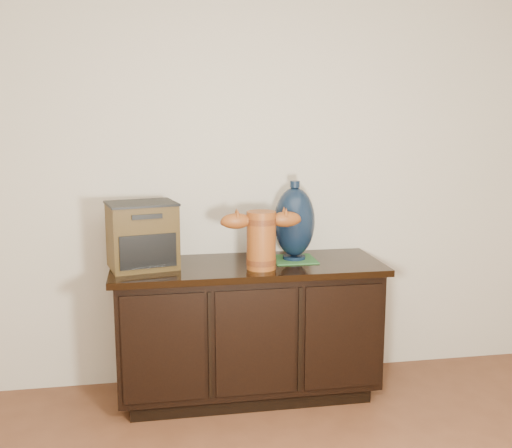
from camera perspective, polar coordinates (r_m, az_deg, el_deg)
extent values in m
plane|color=beige|center=(3.43, -1.56, 6.16)|extent=(4.50, 0.00, 4.50)
cube|color=black|center=(3.50, -0.79, -15.23)|extent=(1.29, 0.45, 0.08)
cube|color=black|center=(3.36, -0.81, -9.67)|extent=(1.40, 0.50, 0.64)
cube|color=black|center=(3.26, -0.82, -4.08)|extent=(1.46, 0.56, 0.03)
cube|color=black|center=(3.08, -8.81, -11.66)|extent=(0.41, 0.01, 0.56)
cube|color=black|center=(3.12, -0.05, -11.25)|extent=(0.41, 0.01, 0.56)
cube|color=black|center=(3.23, 8.28, -10.61)|extent=(0.41, 0.01, 0.56)
cylinder|color=#934A1A|center=(3.11, 0.50, -1.56)|extent=(0.16, 0.16, 0.30)
cylinder|color=#39160B|center=(3.14, 0.50, -3.56)|extent=(0.16, 0.16, 0.03)
cylinder|color=#39160B|center=(3.09, 0.50, 0.28)|extent=(0.16, 0.16, 0.03)
ellipsoid|color=#934A1A|center=(3.07, -1.91, 0.28)|extent=(0.16, 0.08, 0.08)
ellipsoid|color=#934A1A|center=(3.12, 2.87, 0.46)|extent=(0.16, 0.08, 0.08)
cube|color=#3C2A0F|center=(3.19, -10.78, -1.15)|extent=(0.39, 0.34, 0.34)
cube|color=black|center=(3.07, -10.22, -2.60)|extent=(0.28, 0.07, 0.17)
cube|color=black|center=(3.16, -10.89, 1.95)|extent=(0.40, 0.35, 0.01)
cube|color=#2A5E2D|center=(3.34, 3.64, -3.38)|extent=(0.24, 0.24, 0.01)
cylinder|color=black|center=(3.34, 3.64, -3.17)|extent=(0.13, 0.13, 0.02)
ellipsoid|color=black|center=(3.30, 3.68, 0.21)|extent=(0.23, 0.23, 0.38)
cylinder|color=black|center=(3.27, 3.72, 3.81)|extent=(0.05, 0.05, 0.04)
cylinder|color=#580F12|center=(3.35, 0.56, -2.15)|extent=(0.06, 0.06, 0.14)
cylinder|color=silver|center=(3.34, 0.56, -0.79)|extent=(0.05, 0.05, 0.02)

